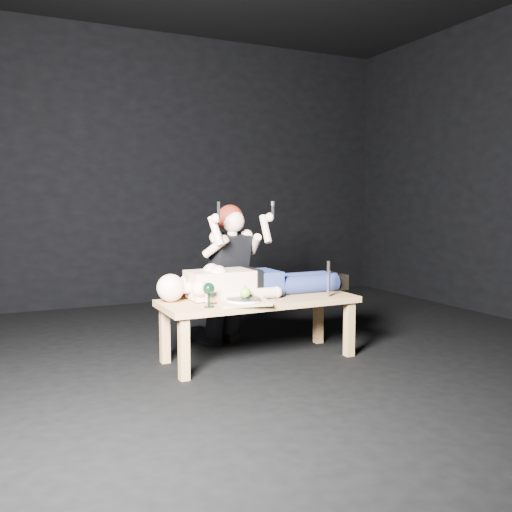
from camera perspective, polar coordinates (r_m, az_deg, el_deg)
name	(u,v)px	position (r m, az deg, el deg)	size (l,w,h in m)	color
ground	(290,351)	(4.28, 3.53, -9.81)	(5.00, 5.00, 0.00)	black
back_wall	(186,170)	(6.44, -7.28, 8.81)	(5.00, 5.00, 0.00)	black
table	(259,329)	(4.02, 0.31, -7.53)	(1.42, 0.53, 0.45)	tan
lying_man	(257,279)	(4.08, 0.07, -2.36)	(1.32, 0.40, 0.25)	#D6A98F
kneeling_woman	(224,273)	(4.37, -3.29, -1.79)	(0.61, 0.69, 1.15)	black
serving_tray	(243,303)	(3.74, -1.31, -4.84)	(0.34, 0.25, 0.02)	tan
plate	(243,300)	(3.74, -1.31, -4.55)	(0.23, 0.23, 0.02)	white
apple	(245,293)	(3.75, -1.12, -3.83)	(0.07, 0.07, 0.07)	#57911F
goblet	(209,295)	(3.64, -4.90, -4.03)	(0.08, 0.08, 0.16)	black
fork_flat	(230,305)	(3.71, -2.69, -5.04)	(0.01, 0.15, 0.01)	#B2B2B7
knife_flat	(276,300)	(3.89, 2.09, -4.56)	(0.01, 0.15, 0.01)	#B2B2B7
spoon_flat	(268,299)	(3.90, 1.29, -4.51)	(0.01, 0.15, 0.01)	#B2B2B7
carving_knife	(328,279)	(4.05, 7.51, -2.35)	(0.03, 0.04, 0.26)	#B2B2B7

